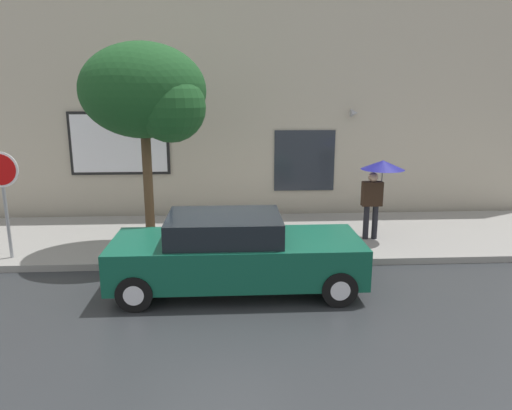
% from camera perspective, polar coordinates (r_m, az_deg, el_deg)
% --- Properties ---
extents(ground_plane, '(60.00, 60.00, 0.00)m').
position_cam_1_polar(ground_plane, '(9.33, -5.15, -9.87)').
color(ground_plane, '#282B2D').
extents(sidewalk, '(20.00, 4.00, 0.15)m').
position_cam_1_polar(sidewalk, '(12.11, -4.70, -3.91)').
color(sidewalk, gray).
rests_on(sidewalk, ground).
extents(building_facade, '(20.00, 0.67, 7.00)m').
position_cam_1_polar(building_facade, '(14.06, -4.79, 12.63)').
color(building_facade, '#B2A893').
rests_on(building_facade, ground).
extents(parked_car, '(4.66, 1.87, 1.47)m').
position_cam_1_polar(parked_car, '(8.96, -2.58, -5.83)').
color(parked_car, '#0F4C38').
rests_on(parked_car, ground).
extents(fire_hydrant, '(0.30, 0.44, 0.77)m').
position_cam_1_polar(fire_hydrant, '(10.93, -4.26, -3.38)').
color(fire_hydrant, red).
rests_on(fire_hydrant, sidewalk).
extents(pedestrian_with_umbrella, '(1.04, 1.04, 1.95)m').
position_cam_1_polar(pedestrian_with_umbrella, '(11.75, 14.67, 3.37)').
color(pedestrian_with_umbrella, black).
rests_on(pedestrian_with_umbrella, sidewalk).
extents(street_tree, '(2.76, 2.34, 4.60)m').
position_cam_1_polar(street_tree, '(10.76, -12.85, 12.87)').
color(street_tree, '#4C3823').
rests_on(street_tree, sidewalk).
extents(stop_sign, '(0.76, 0.10, 2.34)m').
position_cam_1_polar(stop_sign, '(11.32, -28.32, 2.25)').
color(stop_sign, gray).
rests_on(stop_sign, sidewalk).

